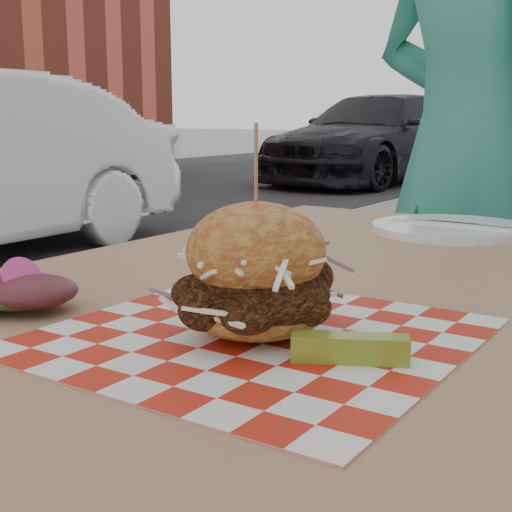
# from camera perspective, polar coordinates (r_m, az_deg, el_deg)

# --- Properties ---
(diner) EXTENTS (0.74, 0.63, 1.73)m
(diner) POSITION_cam_1_polar(r_m,az_deg,el_deg) (1.90, 16.59, 8.21)
(diner) COLOR teal
(diner) RESTS_ON ground
(car_dark) EXTENTS (2.06, 4.41, 1.25)m
(car_dark) POSITION_cam_1_polar(r_m,az_deg,el_deg) (10.52, 9.65, 9.28)
(car_dark) COLOR black
(car_dark) RESTS_ON ground
(patio_table) EXTENTS (0.80, 1.20, 0.75)m
(patio_table) POSITION_cam_1_polar(r_m,az_deg,el_deg) (0.92, 6.77, -6.47)
(patio_table) COLOR #A27B5A
(patio_table) RESTS_ON ground
(paper_liner) EXTENTS (0.36, 0.36, 0.00)m
(paper_liner) POSITION_cam_1_polar(r_m,az_deg,el_deg) (0.65, -0.00, -6.37)
(paper_liner) COLOR red
(paper_liner) RESTS_ON patio_table
(sandwich) EXTENTS (0.17, 0.17, 0.19)m
(sandwich) POSITION_cam_1_polar(r_m,az_deg,el_deg) (0.64, -0.00, -1.78)
(sandwich) COLOR #C08536
(sandwich) RESTS_ON paper_liner
(pickle_spear) EXTENTS (0.09, 0.06, 0.02)m
(pickle_spear) POSITION_cam_1_polar(r_m,az_deg,el_deg) (0.59, 7.53, -7.33)
(pickle_spear) COLOR olive
(pickle_spear) RESTS_ON paper_liner
(place_setting) EXTENTS (0.27, 0.27, 0.02)m
(place_setting) POSITION_cam_1_polar(r_m,az_deg,el_deg) (1.27, 15.34, 2.13)
(place_setting) COLOR white
(place_setting) RESTS_ON patio_table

